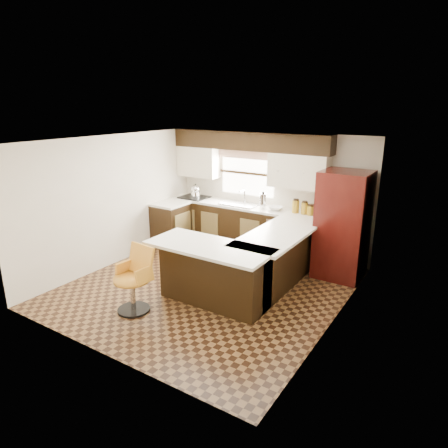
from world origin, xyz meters
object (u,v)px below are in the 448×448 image
Objects in this scene: peninsula_return at (214,275)px; bar_chair at (132,280)px; peninsula_long at (274,261)px; refrigerator at (343,225)px.

peninsula_return is 1.22m from bar_chair.
bar_chair reaches higher than peninsula_long.
peninsula_return is 0.89× the size of refrigerator.
bar_chair is at bearing -133.95° from peninsula_return.
peninsula_long is 1.38m from refrigerator.
refrigerator is at bearing 52.83° from peninsula_long.
refrigerator reaches higher than peninsula_return.
peninsula_return is at bearing 52.19° from bar_chair.
refrigerator reaches higher than bar_chair.
peninsula_long is 1.11m from peninsula_return.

